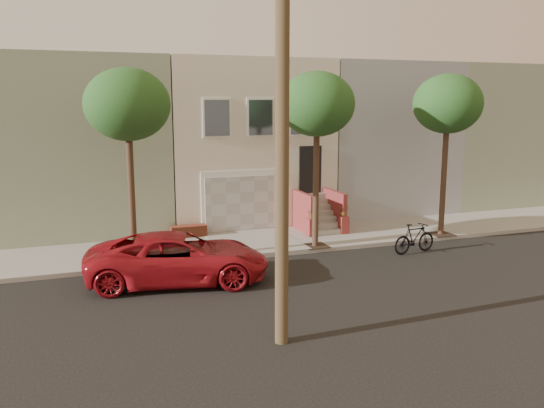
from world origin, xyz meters
name	(u,v)px	position (x,y,z in m)	size (l,w,h in m)	color
ground	(338,285)	(0.00, 0.00, 0.00)	(90.00, 90.00, 0.00)	black
sidewalk	(276,241)	(0.00, 5.35, 0.07)	(40.00, 3.70, 0.15)	gray
house_row	(234,139)	(0.00, 11.19, 3.64)	(33.10, 11.70, 7.00)	beige
tree_left	(127,106)	(-5.50, 3.90, 5.26)	(2.70, 2.57, 6.30)	#2D2116
tree_mid	(317,105)	(1.00, 3.90, 5.26)	(2.70, 2.57, 6.30)	#2D2116
tree_right	(448,105)	(6.50, 3.90, 5.26)	(2.70, 2.57, 6.30)	#2D2116
pickup_truck	(178,258)	(-4.40, 1.88, 0.75)	(2.50, 5.42, 1.51)	maroon
motorcycle	(414,238)	(4.19, 2.30, 0.55)	(0.51, 1.82, 1.09)	black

